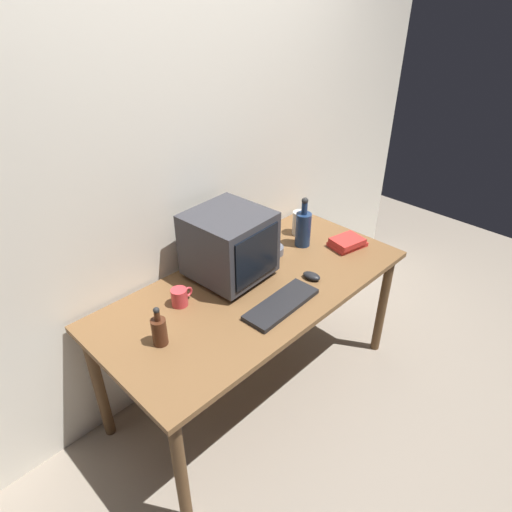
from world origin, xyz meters
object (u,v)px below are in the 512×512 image
(book_stack, at_px, (347,243))
(keyboard, at_px, (281,304))
(computer_mouse, at_px, (312,276))
(metal_canister, at_px, (300,223))
(mug, at_px, (180,297))
(bottle_tall, at_px, (303,228))
(bottle_short, at_px, (159,330))
(cd_spindle, at_px, (273,250))
(crt_monitor, at_px, (229,245))

(book_stack, bearing_deg, keyboard, -171.90)
(computer_mouse, distance_m, metal_canister, 0.50)
(mug, bearing_deg, computer_mouse, -27.35)
(keyboard, distance_m, bottle_tall, 0.62)
(bottle_short, height_order, mug, bottle_short)
(keyboard, bearing_deg, cd_spindle, 44.74)
(metal_canister, bearing_deg, bottle_short, -170.33)
(keyboard, xyz_separation_m, metal_canister, (0.62, 0.41, 0.06))
(computer_mouse, relative_size, book_stack, 0.43)
(bottle_short, height_order, book_stack, bottle_short)
(metal_canister, bearing_deg, bottle_tall, -131.93)
(metal_canister, bearing_deg, mug, -177.37)
(keyboard, bearing_deg, bottle_short, 157.51)
(book_stack, height_order, cd_spindle, book_stack)
(keyboard, bearing_deg, computer_mouse, 5.59)
(computer_mouse, xyz_separation_m, cd_spindle, (0.05, 0.32, 0.00))
(bottle_short, relative_size, book_stack, 0.85)
(bottle_tall, bearing_deg, mug, 176.19)
(bottle_short, bearing_deg, crt_monitor, 16.36)
(bottle_tall, bearing_deg, metal_canister, 48.07)
(bottle_tall, distance_m, bottle_short, 1.10)
(crt_monitor, xyz_separation_m, keyboard, (-0.00, -0.37, -0.18))
(bottle_short, relative_size, mug, 1.65)
(mug, distance_m, metal_canister, 0.96)
(book_stack, height_order, mug, mug)
(book_stack, height_order, metal_canister, metal_canister)
(computer_mouse, bearing_deg, metal_canister, 38.79)
(bottle_tall, bearing_deg, computer_mouse, -132.63)
(cd_spindle, bearing_deg, bottle_short, -170.13)
(computer_mouse, bearing_deg, bottle_short, 160.32)
(bottle_short, height_order, cd_spindle, bottle_short)
(crt_monitor, xyz_separation_m, cd_spindle, (0.33, -0.01, -0.17))
(crt_monitor, distance_m, bottle_tall, 0.54)
(mug, distance_m, cd_spindle, 0.67)
(keyboard, distance_m, bottle_short, 0.61)
(keyboard, height_order, metal_canister, metal_canister)
(book_stack, relative_size, metal_canister, 1.56)
(crt_monitor, relative_size, metal_canister, 2.73)
(computer_mouse, distance_m, bottle_short, 0.87)
(crt_monitor, bearing_deg, bottle_tall, -7.21)
(crt_monitor, distance_m, cd_spindle, 0.37)
(crt_monitor, distance_m, keyboard, 0.41)
(cd_spindle, xyz_separation_m, metal_canister, (0.29, 0.05, 0.05))
(crt_monitor, xyz_separation_m, bottle_tall, (0.53, -0.07, -0.08))
(mug, bearing_deg, cd_spindle, -0.14)
(computer_mouse, bearing_deg, keyboard, 179.36)
(keyboard, distance_m, computer_mouse, 0.29)
(crt_monitor, relative_size, mug, 3.41)
(book_stack, bearing_deg, bottle_short, 175.22)
(mug, bearing_deg, metal_canister, 2.63)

